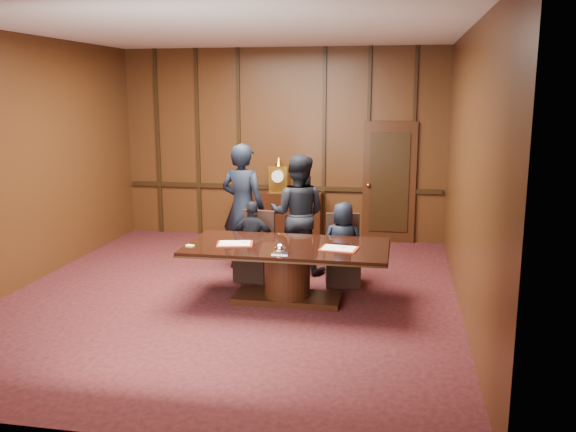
% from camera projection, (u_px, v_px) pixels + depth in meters
% --- Properties ---
extents(room, '(7.00, 7.04, 3.50)m').
position_uv_depth(room, '(237.00, 168.00, 8.03)').
color(room, black).
rests_on(room, ground).
extents(sideboard, '(1.60, 0.45, 1.54)m').
position_uv_depth(sideboard, '(279.00, 214.00, 11.30)').
color(sideboard, black).
rests_on(sideboard, ground).
extents(conference_table, '(2.62, 1.32, 0.76)m').
position_uv_depth(conference_table, '(287.00, 263.00, 7.94)').
color(conference_table, black).
rests_on(conference_table, ground).
extents(folder_left, '(0.52, 0.42, 0.02)m').
position_uv_depth(folder_left, '(235.00, 244.00, 7.92)').
color(folder_left, maroon).
rests_on(folder_left, conference_table).
extents(folder_right, '(0.50, 0.39, 0.02)m').
position_uv_depth(folder_right, '(339.00, 249.00, 7.67)').
color(folder_right, maroon).
rests_on(folder_right, conference_table).
extents(inkstand, '(0.20, 0.14, 0.12)m').
position_uv_depth(inkstand, '(280.00, 249.00, 7.44)').
color(inkstand, white).
rests_on(inkstand, conference_table).
extents(notepad, '(0.11, 0.09, 0.01)m').
position_uv_depth(notepad, '(190.00, 246.00, 7.82)').
color(notepad, '#DCDF6D').
rests_on(notepad, conference_table).
extents(chair_left, '(0.55, 0.55, 0.99)m').
position_uv_depth(chair_left, '(255.00, 259.00, 8.94)').
color(chair_left, black).
rests_on(chair_left, ground).
extents(chair_right, '(0.54, 0.54, 0.99)m').
position_uv_depth(chair_right, '(343.00, 264.00, 8.71)').
color(chair_right, black).
rests_on(chair_right, ground).
extents(signatory_left, '(0.70, 0.31, 1.17)m').
position_uv_depth(signatory_left, '(253.00, 241.00, 8.81)').
color(signatory_left, black).
rests_on(signatory_left, ground).
extents(signatory_right, '(0.60, 0.40, 1.20)m').
position_uv_depth(signatory_right, '(343.00, 244.00, 8.57)').
color(signatory_right, black).
rests_on(signatory_right, ground).
extents(witness_left, '(0.80, 0.62, 1.95)m').
position_uv_depth(witness_left, '(243.00, 207.00, 9.35)').
color(witness_left, black).
rests_on(witness_left, ground).
extents(witness_right, '(0.90, 0.71, 1.80)m').
position_uv_depth(witness_right, '(298.00, 214.00, 9.16)').
color(witness_right, black).
rests_on(witness_right, ground).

